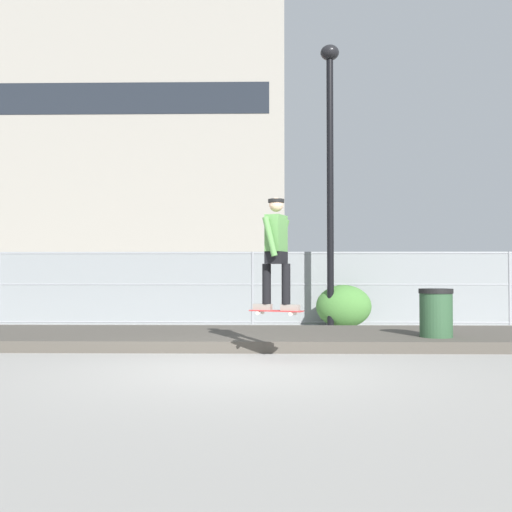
{
  "coord_description": "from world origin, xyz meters",
  "views": [
    {
      "loc": [
        0.38,
        -8.15,
        1.29
      ],
      "look_at": [
        0.14,
        4.4,
        1.66
      ],
      "focal_mm": 42.37,
      "sensor_mm": 36.0,
      "label": 1
    }
  ],
  "objects_px": {
    "skater": "(276,247)",
    "parked_car_near": "(89,288)",
    "trash_bin": "(436,318)",
    "skateboard": "(276,311)",
    "shrub_left": "(344,306)",
    "street_lamp": "(330,151)"
  },
  "relations": [
    {
      "from": "street_lamp",
      "to": "skater",
      "type": "bearing_deg",
      "value": -104.39
    },
    {
      "from": "skateboard",
      "to": "shrub_left",
      "type": "xyz_separation_m",
      "value": [
        1.69,
        5.57,
        -0.23
      ]
    },
    {
      "from": "street_lamp",
      "to": "shrub_left",
      "type": "relative_size",
      "value": 5.08
    },
    {
      "from": "street_lamp",
      "to": "parked_car_near",
      "type": "xyz_separation_m",
      "value": [
        -7.11,
        4.72,
        -3.34
      ]
    },
    {
      "from": "parked_car_near",
      "to": "trash_bin",
      "type": "xyz_separation_m",
      "value": [
        8.56,
        -8.34,
        -0.32
      ]
    },
    {
      "from": "parked_car_near",
      "to": "trash_bin",
      "type": "distance_m",
      "value": 11.95
    },
    {
      "from": "shrub_left",
      "to": "trash_bin",
      "type": "xyz_separation_m",
      "value": [
        1.11,
        -3.93,
        0.01
      ]
    },
    {
      "from": "street_lamp",
      "to": "shrub_left",
      "type": "bearing_deg",
      "value": 42.3
    },
    {
      "from": "shrub_left",
      "to": "parked_car_near",
      "type": "bearing_deg",
      "value": 149.4
    },
    {
      "from": "parked_car_near",
      "to": "trash_bin",
      "type": "bearing_deg",
      "value": -44.24
    },
    {
      "from": "shrub_left",
      "to": "skateboard",
      "type": "bearing_deg",
      "value": -106.91
    },
    {
      "from": "skateboard",
      "to": "street_lamp",
      "type": "height_order",
      "value": "street_lamp"
    },
    {
      "from": "trash_bin",
      "to": "skateboard",
      "type": "bearing_deg",
      "value": -149.57
    },
    {
      "from": "street_lamp",
      "to": "trash_bin",
      "type": "distance_m",
      "value": 5.35
    },
    {
      "from": "street_lamp",
      "to": "trash_bin",
      "type": "height_order",
      "value": "street_lamp"
    },
    {
      "from": "skateboard",
      "to": "shrub_left",
      "type": "bearing_deg",
      "value": 73.09
    },
    {
      "from": "skater",
      "to": "parked_car_near",
      "type": "distance_m",
      "value": 11.55
    },
    {
      "from": "skater",
      "to": "trash_bin",
      "type": "bearing_deg",
      "value": 30.43
    },
    {
      "from": "skater",
      "to": "shrub_left",
      "type": "distance_m",
      "value": 5.94
    },
    {
      "from": "skateboard",
      "to": "shrub_left",
      "type": "height_order",
      "value": "shrub_left"
    },
    {
      "from": "street_lamp",
      "to": "shrub_left",
      "type": "xyz_separation_m",
      "value": [
        0.34,
        0.31,
        -3.67
      ]
    },
    {
      "from": "skateboard",
      "to": "trash_bin",
      "type": "distance_m",
      "value": 3.26
    }
  ]
}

